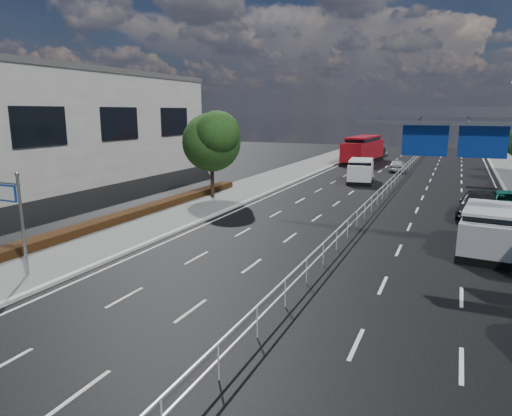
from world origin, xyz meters
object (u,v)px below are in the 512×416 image
at_px(overhead_gantry, 503,136).
at_px(near_car_dark, 376,150).
at_px(silver_minivan, 488,230).
at_px(parked_car_dark, 478,206).
at_px(red_bus, 363,149).
at_px(white_minivan, 361,171).
at_px(near_car_silver, 398,166).
at_px(toilet_sign, 12,206).
at_px(parked_car_teal, 509,205).

relative_size(overhead_gantry, near_car_dark, 1.96).
relative_size(silver_minivan, parked_car_dark, 0.96).
bearing_deg(red_bus, white_minivan, -75.25).
xyz_separation_m(red_bus, silver_minivan, (13.00, -36.73, -0.72)).
relative_size(near_car_silver, parked_car_dark, 0.68).
xyz_separation_m(white_minivan, red_bus, (-3.11, 17.14, 0.72)).
relative_size(toilet_sign, near_car_silver, 1.12).
bearing_deg(overhead_gantry, parked_car_teal, 81.38).
relative_size(silver_minivan, parked_car_teal, 0.96).
xyz_separation_m(red_bus, parked_car_dark, (12.85, -29.17, -0.97)).
distance_m(red_bus, parked_car_teal, 31.46).
xyz_separation_m(red_bus, parked_car_teal, (14.65, -27.82, -1.00)).
bearing_deg(overhead_gantry, toilet_sign, -150.40).
distance_m(white_minivan, silver_minivan, 21.95).
distance_m(toilet_sign, parked_car_teal, 28.09).
distance_m(toilet_sign, near_car_silver, 42.00).
relative_size(near_car_dark, parked_car_dark, 0.92).
xyz_separation_m(toilet_sign, silver_minivan, (17.60, 11.44, -1.86)).
height_order(overhead_gantry, near_car_dark, overhead_gantry).
xyz_separation_m(toilet_sign, red_bus, (4.60, 48.17, -1.15)).
relative_size(toilet_sign, parked_car_teal, 0.76).
relative_size(white_minivan, near_car_dark, 1.01).
distance_m(overhead_gantry, white_minivan, 23.67).
xyz_separation_m(overhead_gantry, white_minivan, (-9.98, 20.98, -4.53)).
bearing_deg(overhead_gantry, silver_minivan, 93.87).
bearing_deg(parked_car_dark, red_bus, 118.08).
xyz_separation_m(overhead_gantry, near_car_silver, (-7.77, 30.70, -4.94)).
bearing_deg(silver_minivan, near_car_dark, 110.74).
distance_m(overhead_gantry, silver_minivan, 4.73).
bearing_deg(parked_car_teal, near_car_dark, 106.69).
bearing_deg(near_car_silver, white_minivan, 76.42).
distance_m(toilet_sign, parked_car_dark, 25.89).
height_order(silver_minivan, parked_car_teal, silver_minivan).
relative_size(red_bus, silver_minivan, 2.14).
distance_m(toilet_sign, white_minivan, 32.03).
xyz_separation_m(toilet_sign, parked_car_teal, (19.25, 20.34, -2.15)).
xyz_separation_m(near_car_silver, near_car_dark, (-5.46, 18.26, 0.20)).
xyz_separation_m(near_car_dark, silver_minivan, (13.14, -47.57, 0.22)).
height_order(white_minivan, parked_car_teal, white_minivan).
bearing_deg(near_car_silver, silver_minivan, 103.88).
bearing_deg(parked_car_teal, parked_car_dark, -147.49).
bearing_deg(white_minivan, overhead_gantry, -72.10).
bearing_deg(parked_car_dark, near_car_dark, 112.29).
bearing_deg(parked_car_teal, toilet_sign, -137.67).
height_order(toilet_sign, white_minivan, toilet_sign).
relative_size(toilet_sign, overhead_gantry, 0.42).
bearing_deg(toilet_sign, silver_minivan, 33.02).
relative_size(toilet_sign, red_bus, 0.37).
bearing_deg(red_bus, silver_minivan, -66.06).
xyz_separation_m(red_bus, near_car_dark, (-0.14, 10.84, -0.94)).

